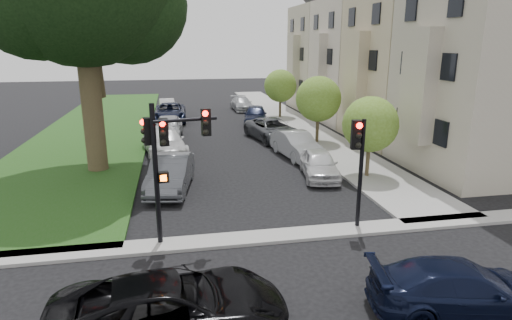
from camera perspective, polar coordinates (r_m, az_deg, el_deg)
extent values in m
plane|color=black|center=(13.36, 4.19, -13.99)|extent=(140.00, 140.00, 0.00)
cube|color=#1C4812|center=(36.29, -20.09, 4.15)|extent=(8.00, 44.00, 0.12)
cube|color=gray|center=(37.15, 4.70, 5.28)|extent=(3.50, 44.00, 0.12)
cube|color=gray|center=(15.05, 2.20, -10.15)|extent=(60.00, 1.00, 0.12)
cube|color=beige|center=(24.82, 28.61, 9.98)|extent=(7.00, 7.40, 10.00)
cube|color=beige|center=(22.64, 20.77, 9.22)|extent=(0.70, 2.20, 5.50)
cube|color=black|center=(22.73, 21.68, 11.69)|extent=(0.08, 3.60, 6.00)
cube|color=tan|center=(30.99, 19.80, 11.64)|extent=(7.00, 7.40, 10.00)
cube|color=tan|center=(29.27, 13.08, 10.99)|extent=(0.70, 2.20, 5.50)
cube|color=black|center=(29.34, 13.75, 12.91)|extent=(0.08, 3.60, 6.00)
cube|color=#A8A29A|center=(37.65, 13.96, 12.59)|extent=(7.00, 7.40, 10.00)
cube|color=#A8A29A|center=(36.25, 8.24, 11.99)|extent=(0.70, 2.20, 5.50)
cube|color=black|center=(36.31, 8.77, 13.56)|extent=(0.08, 3.60, 6.00)
cube|color=#AFAC92|center=(44.58, 9.87, 13.17)|extent=(7.00, 7.40, 10.00)
cube|color=#AFAC92|center=(43.40, 4.96, 12.62)|extent=(0.70, 2.20, 5.50)
cube|color=black|center=(43.45, 5.39, 13.94)|extent=(0.08, 3.60, 6.00)
cylinder|color=#3E3522|center=(23.31, -21.08, 7.44)|extent=(1.03, 1.03, 7.47)
sphere|color=black|center=(23.87, -16.69, 19.24)|extent=(5.97, 5.97, 5.97)
cylinder|color=#3E3522|center=(21.92, 14.68, 0.14)|extent=(0.19, 0.19, 1.94)
sphere|color=#567D1C|center=(21.54, 14.99, 4.63)|extent=(2.72, 2.72, 2.72)
cylinder|color=#3E3522|center=(28.87, 8.17, 4.28)|extent=(0.21, 0.21, 2.13)
sphere|color=#567D1C|center=(28.56, 8.32, 8.06)|extent=(2.98, 2.98, 2.98)
cylinder|color=#3E3522|center=(38.55, 3.23, 7.12)|extent=(0.20, 0.20, 2.05)
sphere|color=#567D1C|center=(38.33, 3.27, 9.85)|extent=(2.87, 2.87, 2.87)
cylinder|color=black|center=(14.07, -13.16, -2.26)|extent=(0.19, 0.19, 4.76)
cylinder|color=black|center=(13.63, -9.39, 5.30)|extent=(2.00, 0.47, 0.11)
cube|color=black|center=(13.70, -12.19, 3.65)|extent=(0.31, 0.28, 0.87)
cube|color=black|center=(13.67, -6.68, 5.04)|extent=(0.31, 0.28, 0.87)
cube|color=black|center=(13.94, -14.25, 3.72)|extent=(0.28, 0.31, 0.87)
sphere|color=#FF0C05|center=(13.51, -12.27, 4.75)|extent=(0.18, 0.18, 0.18)
sphere|color=black|center=(13.62, -12.13, 2.33)|extent=(0.18, 0.18, 0.18)
cube|color=black|center=(14.06, -12.23, -2.22)|extent=(0.36, 0.28, 0.35)
cube|color=#FF5905|center=(13.94, -12.24, -2.38)|extent=(0.20, 0.03, 0.20)
cylinder|color=black|center=(15.52, 13.75, -2.03)|extent=(0.18, 0.18, 4.03)
cube|color=black|center=(15.04, 13.19, 3.31)|extent=(0.37, 0.34, 1.01)
sphere|color=#FF0C05|center=(14.84, 13.52, 4.47)|extent=(0.21, 0.21, 0.21)
imported|color=black|center=(10.40, -11.28, -18.82)|extent=(5.55, 2.88, 1.49)
imported|color=black|center=(12.17, 25.76, -15.18)|extent=(4.84, 2.66, 1.33)
imported|color=silver|center=(21.56, 8.43, -0.53)|extent=(2.30, 4.30, 1.39)
imported|color=#999BA0|center=(25.18, 5.42, 2.02)|extent=(2.25, 4.77, 1.51)
imported|color=#3F4247|center=(29.64, 2.21, 4.09)|extent=(3.52, 5.77, 1.50)
imported|color=black|center=(35.43, -0.10, 6.03)|extent=(2.70, 4.89, 1.58)
imported|color=#999BA0|center=(42.99, -1.89, 7.49)|extent=(1.99, 4.55, 1.30)
imported|color=#3F4247|center=(19.89, -11.32, -1.76)|extent=(2.39, 4.97, 1.57)
imported|color=silver|center=(26.34, -12.13, 2.43)|extent=(3.04, 5.77, 1.59)
imported|color=#999BA0|center=(30.78, -11.65, 4.31)|extent=(2.26, 4.85, 1.61)
imported|color=black|center=(37.31, -11.41, 6.21)|extent=(2.80, 5.80, 1.59)
imported|color=silver|center=(42.46, -11.76, 7.08)|extent=(1.67, 4.04, 1.30)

